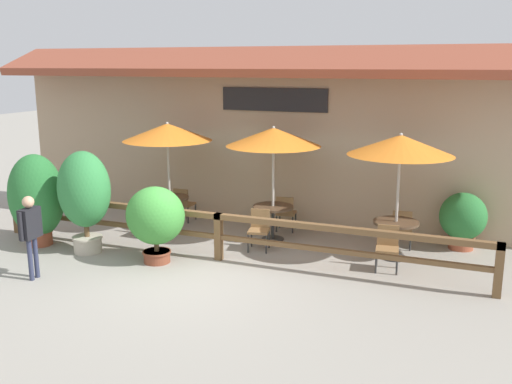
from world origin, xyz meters
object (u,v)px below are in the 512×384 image
potted_plant_corner_fern (155,218)px  potted_plant_broad_leaf (463,219)px  chair_near_streetside (152,216)px  chair_middle_wallside (286,212)px  pedestrian (30,226)px  patio_umbrella_near (167,132)px  dining_table_near (170,203)px  chair_near_wallside (184,203)px  potted_plant_small_flowering (36,197)px  chair_far_wallside (402,227)px  potted_plant_tall_tropical (84,193)px  dining_table_middle (273,213)px  patio_umbrella_far (400,145)px  dining_table_far (396,229)px  patio_umbrella_middle (273,137)px  chair_middle_streetside (259,228)px  chair_far_streetside (387,246)px

potted_plant_corner_fern → potted_plant_broad_leaf: size_ratio=1.26×
chair_near_streetside → chair_middle_wallside: (2.68, 1.48, 0.00)m
pedestrian → patio_umbrella_near: bearing=-14.3°
potted_plant_broad_leaf → dining_table_near: bearing=-171.8°
chair_near_wallside → potted_plant_small_flowering: 3.49m
chair_near_streetside → chair_middle_wallside: 3.06m
chair_far_wallside → potted_plant_corner_fern: potted_plant_corner_fern is taller
pedestrian → dining_table_near: bearing=-14.3°
potted_plant_tall_tropical → potted_plant_small_flowering: bearing=178.7°
chair_middle_wallside → potted_plant_tall_tropical: 4.51m
dining_table_near → chair_near_streetside: 0.71m
chair_near_streetside → dining_table_middle: size_ratio=0.94×
patio_umbrella_far → potted_plant_tall_tropical: (-5.98, -1.94, -1.04)m
dining_table_near → chair_far_wallside: bearing=5.3°
chair_middle_wallside → chair_far_wallside: bearing=166.0°
dining_table_middle → potted_plant_tall_tropical: size_ratio=0.42×
patio_umbrella_near → dining_table_far: 5.52m
dining_table_middle → dining_table_far: (2.70, -0.27, 0.00)m
potted_plant_corner_fern → potted_plant_tall_tropical: bearing=179.7°
dining_table_near → patio_umbrella_middle: size_ratio=0.35×
patio_umbrella_near → chair_near_wallside: bearing=91.3°
dining_table_far → potted_plant_broad_leaf: size_ratio=0.74×
chair_middle_streetside → pedestrian: bearing=-147.3°
patio_umbrella_far → chair_far_streetside: (-0.05, -0.70, -1.82)m
chair_middle_wallside → potted_plant_small_flowering: bearing=24.7°
potted_plant_tall_tropical → potted_plant_corner_fern: bearing=-0.3°
chair_middle_wallside → pedestrian: pedestrian is taller
patio_umbrella_middle → dining_table_far: 3.19m
potted_plant_tall_tropical → patio_umbrella_middle: bearing=34.0°
chair_far_streetside → pedestrian: bearing=-161.8°
patio_umbrella_middle → chair_far_wallside: patio_umbrella_middle is taller
potted_plant_small_flowering → potted_plant_corner_fern: bearing=-0.7°
chair_near_wallside → chair_middle_wallside: (2.63, 0.11, 0.00)m
chair_middle_streetside → pedestrian: 4.46m
pedestrian → chair_near_streetside: bearing=-15.2°
patio_umbrella_far → potted_plant_corner_fern: patio_umbrella_far is taller
chair_far_wallside → chair_middle_wallside: bearing=-11.6°
potted_plant_tall_tropical → pedestrian: size_ratio=1.37×
chair_middle_wallside → chair_far_streetside: (2.60, -1.71, 0.00)m
patio_umbrella_middle → chair_middle_wallside: patio_umbrella_middle is taller
chair_near_wallside → chair_far_streetside: size_ratio=1.00×
patio_umbrella_near → potted_plant_tall_tropical: (-0.72, -2.15, -1.04)m
patio_umbrella_near → chair_near_streetside: 1.95m
patio_umbrella_near → dining_table_near: size_ratio=2.82×
potted_plant_tall_tropical → potted_plant_broad_leaf: potted_plant_tall_tropical is taller
chair_near_streetside → chair_middle_streetside: (2.59, 0.02, 0.00)m
patio_umbrella_far → chair_middle_wallside: bearing=159.2°
patio_umbrella_middle → pedestrian: patio_umbrella_middle is taller
dining_table_far → potted_plant_tall_tropical: (-5.98, -1.94, 0.64)m
dining_table_middle → dining_table_far: size_ratio=1.00×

